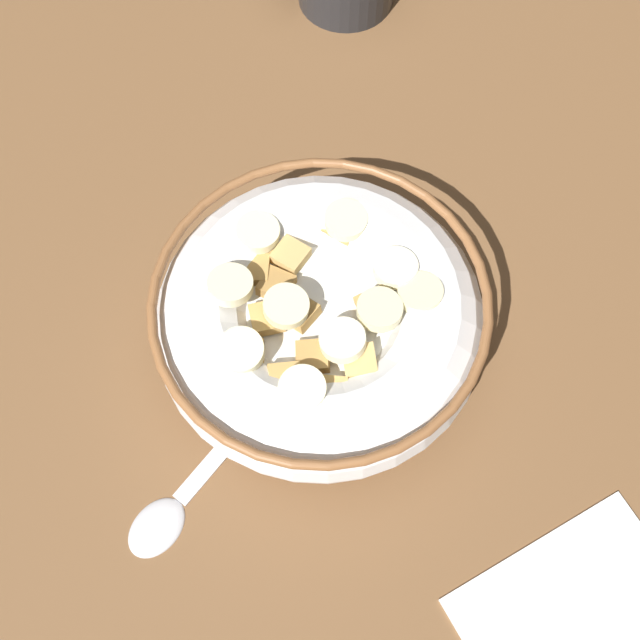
# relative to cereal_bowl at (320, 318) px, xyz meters

# --- Properties ---
(ground_plane) EXTENTS (0.93, 0.93, 0.02)m
(ground_plane) POSITION_rel_cereal_bowl_xyz_m (-0.00, -0.00, -0.04)
(ground_plane) COLOR brown
(cereal_bowl) EXTENTS (0.20, 0.20, 0.07)m
(cereal_bowl) POSITION_rel_cereal_bowl_xyz_m (0.00, 0.00, 0.00)
(cereal_bowl) COLOR white
(cereal_bowl) RESTS_ON ground_plane
(spoon) EXTENTS (0.13, 0.11, 0.01)m
(spoon) POSITION_rel_cereal_bowl_xyz_m (0.10, 0.08, -0.03)
(spoon) COLOR silver
(spoon) RESTS_ON ground_plane
(folded_napkin) EXTENTS (0.14, 0.10, 0.00)m
(folded_napkin) POSITION_rel_cereal_bowl_xyz_m (-0.10, 0.19, -0.03)
(folded_napkin) COLOR white
(folded_napkin) RESTS_ON ground_plane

